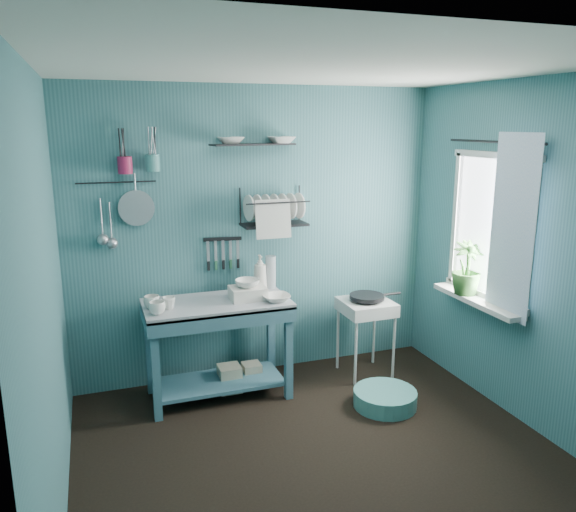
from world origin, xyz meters
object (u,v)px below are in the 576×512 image
object	(u,v)px
water_bottle	(271,272)
mug_left	(157,308)
mug_right	(152,302)
potted_plant	(467,268)
soap_bottle	(260,272)
utensil_cup_magenta	(125,165)
mug_mid	(169,303)
work_counter	(218,349)
wash_tub	(248,293)
colander	(136,208)
utensil_cup_teal	(153,163)
storage_tin_small	(252,374)
storage_tin_large	(230,378)
frying_pan	(367,297)
hotplate_stand	(365,337)
dish_rack	(274,207)
floor_basin	(385,398)

from	to	relation	value
water_bottle	mug_left	bearing A→B (deg)	-159.19
mug_right	potted_plant	world-z (taller)	potted_plant
soap_bottle	utensil_cup_magenta	xyz separation A→B (m)	(-1.03, 0.10, 0.91)
mug_left	mug_mid	bearing A→B (deg)	45.00
work_counter	utensil_cup_magenta	xyz separation A→B (m)	(-0.61, 0.30, 1.47)
potted_plant	mug_right	bearing A→B (deg)	167.60
work_counter	mug_right	world-z (taller)	mug_right
mug_left	potted_plant	size ratio (longest dim) A/B	0.28
mug_right	soap_bottle	world-z (taller)	soap_bottle
wash_tub	colander	distance (m)	1.10
soap_bottle	colander	distance (m)	1.13
mug_mid	utensil_cup_teal	size ratio (longest dim) A/B	0.77
utensil_cup_teal	wash_tub	bearing A→B (deg)	-26.04
water_bottle	storage_tin_small	world-z (taller)	water_bottle
mug_right	utensil_cup_teal	size ratio (longest dim) A/B	0.95
storage_tin_small	mug_left	bearing A→B (deg)	-162.90
utensil_cup_teal	storage_tin_large	bearing A→B (deg)	-26.35
frying_pan	storage_tin_large	bearing A→B (deg)	176.68
mug_right	work_counter	bearing A→B (deg)	0.00
work_counter	potted_plant	world-z (taller)	potted_plant
mug_left	frying_pan	xyz separation A→B (m)	(1.80, 0.14, -0.14)
wash_tub	soap_bottle	world-z (taller)	soap_bottle
work_counter	mug_right	size ratio (longest dim) A/B	9.30
hotplate_stand	frying_pan	size ratio (longest dim) A/B	2.27
storage_tin_small	potted_plant	bearing A→B (deg)	-20.59
wash_tub	storage_tin_small	distance (m)	0.77
potted_plant	storage_tin_large	size ratio (longest dim) A/B	1.98
mug_mid	potted_plant	world-z (taller)	potted_plant
soap_bottle	storage_tin_small	distance (m)	0.88
mug_right	utensil_cup_teal	xyz separation A→B (m)	(0.09, 0.30, 1.03)
colander	storage_tin_small	world-z (taller)	colander
dish_rack	water_bottle	bearing A→B (deg)	-145.86
mug_left	frying_pan	distance (m)	1.81
work_counter	wash_tub	size ratio (longest dim) A/B	4.08
mug_mid	soap_bottle	xyz separation A→B (m)	(0.80, 0.26, 0.10)
floor_basin	frying_pan	bearing A→B (deg)	78.46
potted_plant	floor_basin	distance (m)	1.24
mug_right	water_bottle	xyz separation A→B (m)	(1.02, 0.22, 0.09)
dish_rack	potted_plant	xyz separation A→B (m)	(1.38, -0.79, -0.45)
soap_bottle	potted_plant	size ratio (longest dim) A/B	0.69
floor_basin	utensil_cup_magenta	bearing A→B (deg)	153.13
mug_right	utensil_cup_magenta	world-z (taller)	utensil_cup_magenta
mug_right	hotplate_stand	world-z (taller)	mug_right
floor_basin	storage_tin_large	bearing A→B (deg)	148.73
water_bottle	floor_basin	bearing A→B (deg)	-51.01
colander	mug_mid	bearing A→B (deg)	-66.92
water_bottle	dish_rack	xyz separation A→B (m)	(0.05, 0.03, 0.55)
soap_bottle	storage_tin_large	xyz separation A→B (m)	(-0.32, -0.15, -0.85)
mug_mid	utensil_cup_teal	bearing A→B (deg)	94.31
utensil_cup_magenta	soap_bottle	bearing A→B (deg)	-5.59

